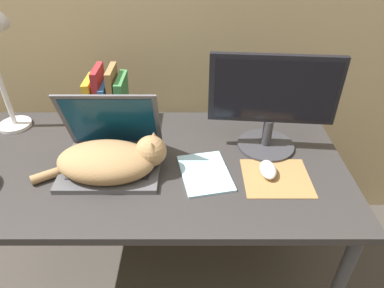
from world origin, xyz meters
TOP-DOWN VIEW (x-y plane):
  - desk at (0.00, 0.36)m, footprint 1.41×0.71m
  - laptop at (-0.13, 0.34)m, footprint 0.34×0.28m
  - cat at (-0.12, 0.28)m, footprint 0.46×0.22m
  - external_monitor at (0.44, 0.45)m, footprint 0.45×0.22m
  - mousepad at (0.44, 0.26)m, footprint 0.23×0.20m
  - computer_mouse at (0.41, 0.28)m, footprint 0.06×0.10m
  - book_row at (-0.19, 0.62)m, footprint 0.16×0.16m
  - notepad at (0.20, 0.28)m, footprint 0.20×0.25m

SIDE VIEW (x-z plane):
  - desk at x=0.00m, z-range 0.30..1.06m
  - mousepad at x=0.44m, z-range 0.76..0.76m
  - notepad at x=0.20m, z-range 0.76..0.77m
  - computer_mouse at x=0.41m, z-range 0.76..0.80m
  - laptop at x=-0.13m, z-range 0.67..0.94m
  - cat at x=-0.12m, z-range 0.75..0.89m
  - book_row at x=-0.19m, z-range 0.74..0.99m
  - external_monitor at x=0.44m, z-range 0.77..1.13m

